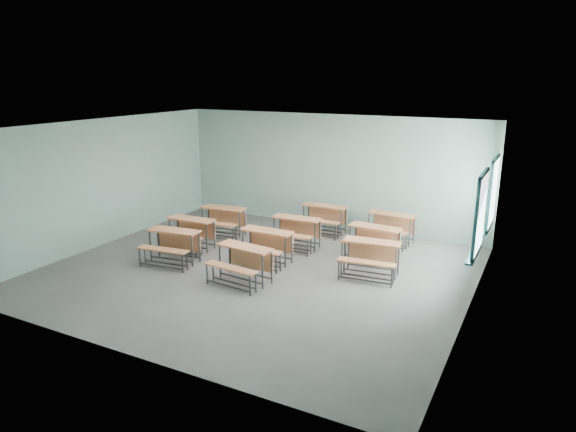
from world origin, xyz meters
name	(u,v)px	position (x,y,z in m)	size (l,w,h in m)	color
room	(260,202)	(0.08, 0.03, 1.60)	(9.04, 8.04, 3.24)	slate
desk_unit_r0c0	(172,242)	(-2.03, -0.46, 0.52)	(1.32, 0.96, 0.77)	#CE794A
desk_unit_r0c1	(242,259)	(0.04, -0.70, 0.52)	(1.31, 0.95, 0.77)	#CE794A
desk_unit_r1c0	(189,229)	(-2.29, 0.52, 0.52)	(1.25, 0.85, 0.77)	#CE794A
desk_unit_r1c1	(265,242)	(-0.10, 0.51, 0.52)	(1.23, 0.83, 0.77)	#CE794A
desk_unit_r1c2	(370,253)	(2.32, 0.88, 0.52)	(1.30, 0.94, 0.77)	#CE794A
desk_unit_r2c0	(222,217)	(-2.20, 1.82, 0.52)	(1.31, 0.96, 0.77)	#CE794A
desk_unit_r2c1	(295,228)	(0.02, 1.82, 0.52)	(1.25, 0.86, 0.77)	#CE794A
desk_unit_r2c2	(373,238)	(2.02, 1.96, 0.52)	(1.29, 0.92, 0.77)	#CE794A
desk_unit_r3c1	(323,215)	(0.15, 3.29, 0.52)	(1.23, 0.83, 0.77)	#CE794A
desk_unit_r3c2	(390,224)	(2.04, 3.29, 0.52)	(1.30, 0.94, 0.77)	#CE794A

